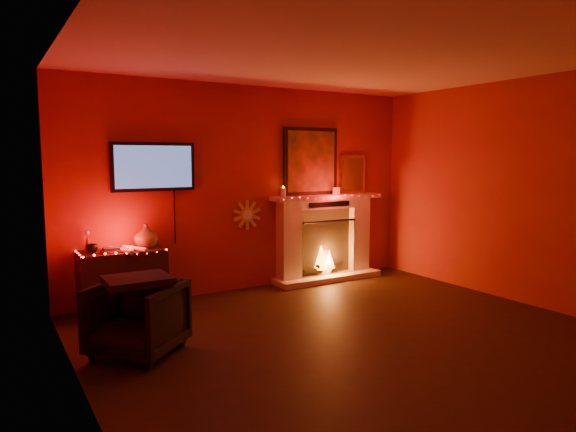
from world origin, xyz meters
name	(u,v)px	position (x,y,z in m)	size (l,w,h in m)	color
room	(372,202)	(0.00, 0.00, 1.35)	(5.00, 5.00, 5.00)	black
fireplace	(324,230)	(1.14, 2.39, 0.72)	(1.72, 0.40, 2.18)	beige
tv	(154,167)	(-1.30, 2.45, 1.65)	(1.00, 0.07, 1.24)	black
sunburst_clock	(247,215)	(-0.05, 2.48, 1.00)	(0.40, 0.03, 0.40)	gold
console_table	(124,277)	(-1.74, 2.26, 0.40)	(0.94, 0.60, 1.00)	black
armchair	(137,319)	(-1.95, 0.87, 0.33)	(0.71, 0.73, 0.66)	black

